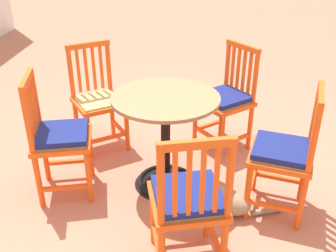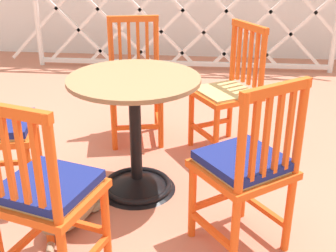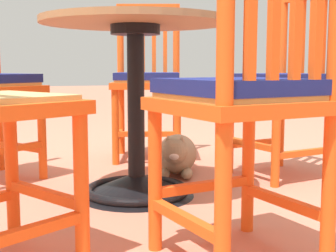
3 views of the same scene
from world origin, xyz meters
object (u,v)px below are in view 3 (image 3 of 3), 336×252
(cafe_table, at_px, (136,128))
(orange_chair_near_fence, at_px, (244,100))
(orange_chair_by_planter, at_px, (148,82))
(tabby_cat, at_px, (176,155))
(orange_chair_at_corner, at_px, (283,85))

(cafe_table, height_order, orange_chair_near_fence, orange_chair_near_fence)
(orange_chair_by_planter, relative_size, tabby_cat, 1.23)
(orange_chair_at_corner, xyz_separation_m, orange_chair_near_fence, (0.66, 0.91, 0.00))
(orange_chair_by_planter, xyz_separation_m, orange_chair_near_fence, (0.14, 1.54, 0.00))
(orange_chair_by_planter, relative_size, orange_chair_near_fence, 1.00)
(orange_chair_by_planter, height_order, orange_chair_near_fence, same)
(cafe_table, relative_size, orange_chair_by_planter, 0.83)
(cafe_table, xyz_separation_m, tabby_cat, (-0.29, -0.35, -0.19))
(orange_chair_by_planter, distance_m, orange_chair_near_fence, 1.55)
(orange_chair_near_fence, xyz_separation_m, tabby_cat, (-0.17, -1.10, -0.35))
(cafe_table, height_order, tabby_cat, cafe_table)
(cafe_table, xyz_separation_m, orange_chair_near_fence, (-0.12, 0.75, 0.16))
(cafe_table, bearing_deg, orange_chair_at_corner, -167.83)
(orange_chair_at_corner, height_order, orange_chair_near_fence, same)
(orange_chair_at_corner, height_order, tabby_cat, orange_chair_at_corner)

